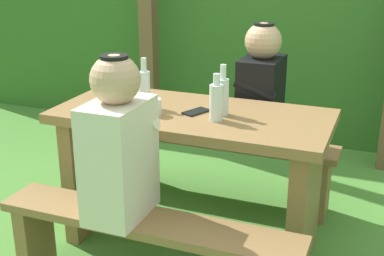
% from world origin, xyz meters
% --- Properties ---
extents(ground_plane, '(12.00, 12.00, 0.00)m').
position_xyz_m(ground_plane, '(0.00, 0.00, 0.00)').
color(ground_plane, '#4F8937').
extents(hedge_backdrop, '(6.40, 0.62, 2.16)m').
position_xyz_m(hedge_backdrop, '(0.00, 2.04, 1.08)').
color(hedge_backdrop, '#346825').
rests_on(hedge_backdrop, ground_plane).
extents(pergola_post_left, '(0.12, 0.12, 2.16)m').
position_xyz_m(pergola_post_left, '(-0.95, 1.45, 1.08)').
color(pergola_post_left, brown).
rests_on(pergola_post_left, ground_plane).
extents(picnic_table, '(1.40, 0.64, 0.75)m').
position_xyz_m(picnic_table, '(0.00, 0.00, 0.51)').
color(picnic_table, olive).
rests_on(picnic_table, ground_plane).
extents(bench_near, '(1.40, 0.24, 0.42)m').
position_xyz_m(bench_near, '(0.00, -0.54, 0.30)').
color(bench_near, olive).
rests_on(bench_near, ground_plane).
extents(bench_far, '(1.40, 0.24, 0.42)m').
position_xyz_m(bench_far, '(0.00, 0.54, 0.30)').
color(bench_far, olive).
rests_on(bench_far, ground_plane).
extents(person_white_shirt, '(0.25, 0.35, 0.72)m').
position_xyz_m(person_white_shirt, '(-0.12, -0.54, 0.75)').
color(person_white_shirt, silver).
rests_on(person_white_shirt, bench_near).
extents(person_black_coat, '(0.25, 0.35, 0.72)m').
position_xyz_m(person_black_coat, '(0.22, 0.54, 0.75)').
color(person_black_coat, black).
rests_on(person_black_coat, bench_far).
extents(drinking_glass, '(0.07, 0.07, 0.08)m').
position_xyz_m(drinking_glass, '(-0.16, -0.11, 0.79)').
color(drinking_glass, silver).
rests_on(drinking_glass, picnic_table).
extents(bottle_left, '(0.06, 0.06, 0.25)m').
position_xyz_m(bottle_left, '(0.16, 0.01, 0.86)').
color(bottle_left, silver).
rests_on(bottle_left, picnic_table).
extents(bottle_right, '(0.06, 0.06, 0.26)m').
position_xyz_m(bottle_right, '(-0.26, -0.01, 0.86)').
color(bottle_right, silver).
rests_on(bottle_right, picnic_table).
extents(bottle_center, '(0.07, 0.07, 0.23)m').
position_xyz_m(bottle_center, '(0.16, -0.08, 0.85)').
color(bottle_center, silver).
rests_on(bottle_center, picnic_table).
extents(cell_phone, '(0.12, 0.16, 0.01)m').
position_xyz_m(cell_phone, '(0.03, -0.01, 0.76)').
color(cell_phone, black).
rests_on(cell_phone, picnic_table).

